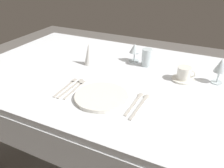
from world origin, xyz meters
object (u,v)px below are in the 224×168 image
(fork_inner, at_px, (72,87))
(coffee_cup_left, at_px, (184,73))
(fork_outer, at_px, (76,89))
(wine_glass_left, at_px, (135,49))
(napkin_folded, at_px, (89,54))
(spoon_soup, at_px, (136,101))
(wine_glass_centre, at_px, (221,67))
(dinner_plate, at_px, (101,97))
(fork_salad, at_px, (67,87))
(drink_tumbler, at_px, (147,58))
(spoon_dessert, at_px, (142,103))

(fork_inner, relative_size, coffee_cup_left, 2.21)
(fork_outer, relative_size, wine_glass_left, 1.67)
(fork_outer, distance_m, napkin_folded, 0.33)
(spoon_soup, xyz_separation_m, wine_glass_centre, (0.34, 0.37, 0.10))
(spoon_soup, bearing_deg, dinner_plate, -164.14)
(fork_inner, xyz_separation_m, coffee_cup_left, (0.52, 0.35, 0.04))
(fork_salad, xyz_separation_m, coffee_cup_left, (0.55, 0.35, 0.04))
(dinner_plate, distance_m, fork_outer, 0.16)
(fork_salad, bearing_deg, fork_inner, 9.09)
(coffee_cup_left, bearing_deg, drink_tumbler, 158.13)
(spoon_dessert, relative_size, napkin_folded, 1.64)
(fork_outer, xyz_separation_m, wine_glass_left, (0.14, 0.48, 0.08))
(dinner_plate, relative_size, fork_salad, 1.26)
(dinner_plate, xyz_separation_m, fork_salad, (-0.22, 0.02, -0.01))
(coffee_cup_left, bearing_deg, dinner_plate, -131.66)
(drink_tumbler, bearing_deg, dinner_plate, -99.20)
(fork_inner, height_order, spoon_soup, spoon_soup)
(wine_glass_left, xyz_separation_m, napkin_folded, (-0.24, -0.17, -0.01))
(fork_salad, height_order, wine_glass_left, wine_glass_left)
(fork_outer, distance_m, wine_glass_left, 0.51)
(fork_inner, distance_m, wine_glass_left, 0.52)
(fork_inner, height_order, napkin_folded, napkin_folded)
(fork_outer, bearing_deg, fork_inner, 174.91)
(fork_outer, relative_size, drink_tumbler, 1.85)
(fork_outer, xyz_separation_m, wine_glass_centre, (0.66, 0.39, 0.10))
(drink_tumbler, height_order, napkin_folded, napkin_folded)
(fork_inner, distance_m, drink_tumbler, 0.52)
(fork_salad, distance_m, wine_glass_left, 0.53)
(spoon_dessert, height_order, coffee_cup_left, coffee_cup_left)
(wine_glass_left, bearing_deg, wine_glass_centre, -9.50)
(fork_outer, bearing_deg, dinner_plate, -7.00)
(coffee_cup_left, height_order, wine_glass_left, wine_glass_left)
(napkin_folded, bearing_deg, fork_salad, -82.19)
(spoon_dessert, relative_size, coffee_cup_left, 2.28)
(wine_glass_centre, bearing_deg, drink_tumbler, 172.81)
(spoon_dessert, distance_m, drink_tumbler, 0.45)
(wine_glass_left, relative_size, drink_tumbler, 1.11)
(dinner_plate, height_order, fork_salad, dinner_plate)
(fork_salad, height_order, drink_tumbler, drink_tumbler)
(fork_outer, distance_m, fork_salad, 0.06)
(fork_salad, bearing_deg, spoon_dessert, 2.78)
(fork_outer, bearing_deg, spoon_dessert, 2.85)
(fork_outer, distance_m, wine_glass_centre, 0.78)
(wine_glass_left, height_order, drink_tumbler, wine_glass_left)
(spoon_soup, height_order, drink_tumbler, drink_tumbler)
(coffee_cup_left, distance_m, napkin_folded, 0.59)
(dinner_plate, distance_m, fork_salad, 0.22)
(dinner_plate, xyz_separation_m, drink_tumbler, (0.08, 0.47, 0.05))
(fork_outer, xyz_separation_m, spoon_dessert, (0.36, 0.02, 0.00))
(coffee_cup_left, bearing_deg, fork_salad, -147.38)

